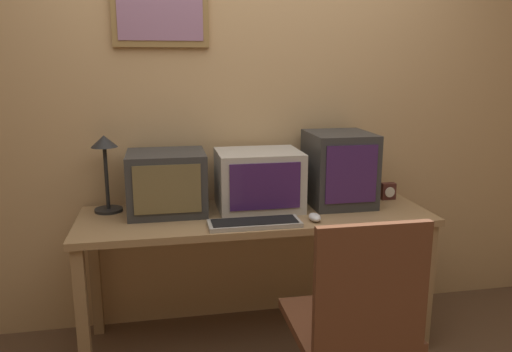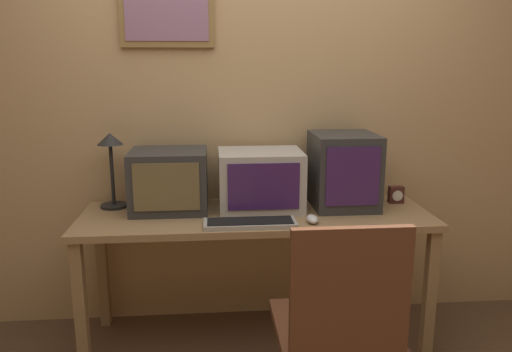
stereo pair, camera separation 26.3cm
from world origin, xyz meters
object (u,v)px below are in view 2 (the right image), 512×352
(monitor_center, at_px, (260,180))
(mouse_near_keyboard, at_px, (312,219))
(keyboard_main, at_px, (250,223))
(monitor_left, at_px, (169,180))
(desk_clock, at_px, (396,195))
(office_chair, at_px, (337,345))
(monitor_right, at_px, (343,170))
(desk_lamp, at_px, (111,156))

(monitor_center, relative_size, mouse_near_keyboard, 4.49)
(keyboard_main, height_order, mouse_near_keyboard, mouse_near_keyboard)
(monitor_left, height_order, desk_clock, monitor_left)
(monitor_center, xyz_separation_m, office_chair, (0.24, -0.83, -0.51))
(monitor_left, bearing_deg, desk_clock, 0.79)
(monitor_left, xyz_separation_m, monitor_right, (0.96, -0.02, 0.04))
(monitor_left, bearing_deg, mouse_near_keyboard, -22.43)
(keyboard_main, height_order, office_chair, office_chair)
(monitor_center, bearing_deg, mouse_near_keyboard, -50.06)
(monitor_center, distance_m, mouse_near_keyboard, 0.39)
(keyboard_main, relative_size, mouse_near_keyboard, 4.57)
(monitor_right, bearing_deg, mouse_near_keyboard, -128.44)
(monitor_right, bearing_deg, desk_clock, 5.81)
(desk_lamp, height_order, office_chair, desk_lamp)
(keyboard_main, xyz_separation_m, office_chair, (0.32, -0.54, -0.36))
(monitor_left, bearing_deg, keyboard_main, -37.22)
(desk_lamp, bearing_deg, keyboard_main, -27.91)
(monitor_center, relative_size, desk_lamp, 1.09)
(monitor_center, relative_size, monitor_right, 1.11)
(desk_lamp, distance_m, office_chair, 1.54)
(mouse_near_keyboard, distance_m, desk_lamp, 1.15)
(mouse_near_keyboard, relative_size, desk_lamp, 0.24)
(monitor_center, height_order, keyboard_main, monitor_center)
(monitor_left, height_order, mouse_near_keyboard, monitor_left)
(monitor_center, bearing_deg, desk_lamp, 173.54)
(mouse_near_keyboard, xyz_separation_m, office_chair, (0.00, -0.55, -0.37))
(monitor_center, distance_m, office_chair, 1.00)
(monitor_right, xyz_separation_m, desk_clock, (0.32, 0.03, -0.16))
(keyboard_main, relative_size, desk_clock, 4.77)
(mouse_near_keyboard, bearing_deg, monitor_center, 129.94)
(desk_lamp, bearing_deg, monitor_left, -12.77)
(monitor_center, height_order, desk_clock, monitor_center)
(monitor_right, height_order, keyboard_main, monitor_right)
(monitor_center, height_order, desk_lamp, desk_lamp)
(desk_lamp, bearing_deg, mouse_near_keyboard, -19.63)
(monitor_center, xyz_separation_m, desk_clock, (0.79, 0.04, -0.11))
(monitor_right, distance_m, keyboard_main, 0.65)
(monitor_left, xyz_separation_m, keyboard_main, (0.42, -0.32, -0.15))
(monitor_left, height_order, monitor_center, monitor_left)
(monitor_center, distance_m, monitor_right, 0.47)
(monitor_left, height_order, monitor_right, monitor_right)
(office_chair, bearing_deg, monitor_right, 74.91)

